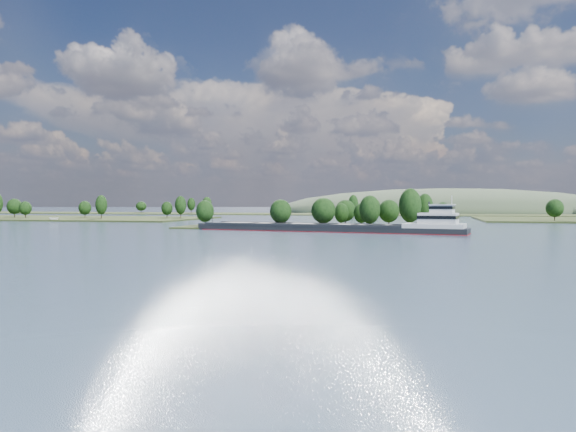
# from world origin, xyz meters

# --- Properties ---
(ground) EXTENTS (1800.00, 1800.00, 0.00)m
(ground) POSITION_xyz_m (0.00, 120.00, 0.00)
(ground) COLOR #3D516A
(ground) RESTS_ON ground
(tree_island) EXTENTS (100.00, 32.01, 15.31)m
(tree_island) POSITION_xyz_m (8.02, 178.63, 4.03)
(tree_island) COLOR #263116
(tree_island) RESTS_ON ground
(back_shoreline) EXTENTS (900.00, 60.00, 15.58)m
(back_shoreline) POSITION_xyz_m (8.69, 399.82, 0.75)
(back_shoreline) COLOR #263116
(back_shoreline) RESTS_ON ground
(hill_west) EXTENTS (320.00, 160.00, 44.00)m
(hill_west) POSITION_xyz_m (60.00, 500.00, 0.00)
(hill_west) COLOR #3C4B34
(hill_west) RESTS_ON ground
(cargo_barge) EXTENTS (94.63, 26.94, 12.73)m
(cargo_barge) POSITION_xyz_m (15.48, 161.14, 1.60)
(cargo_barge) COLOR black
(cargo_barge) RESTS_ON ground
(motorboat) EXTENTS (5.50, 2.13, 2.11)m
(motorboat) POSITION_xyz_m (-144.30, 226.67, 1.06)
(motorboat) COLOR white
(motorboat) RESTS_ON ground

